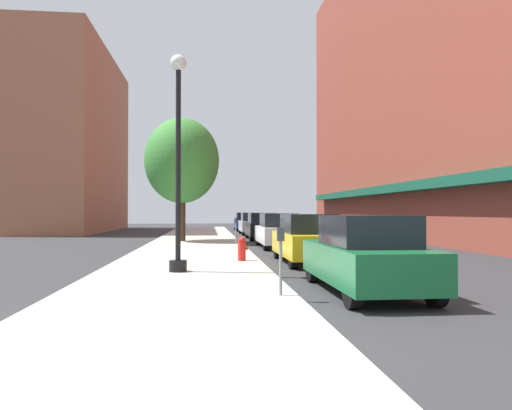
{
  "coord_description": "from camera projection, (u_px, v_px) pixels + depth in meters",
  "views": [
    {
      "loc": [
        0.64,
        -5.71,
        1.74
      ],
      "look_at": [
        3.6,
        22.75,
        2.15
      ],
      "focal_mm": 32.64,
      "sensor_mm": 36.0,
      "label": 1
    }
  ],
  "objects": [
    {
      "name": "lamppost",
      "position": [
        178.0,
        158.0,
        12.62
      ],
      "size": [
        0.48,
        0.48,
        5.9
      ],
      "color": "black",
      "rests_on": "sidewalk_slab"
    },
    {
      "name": "tree_near",
      "position": [
        182.0,
        161.0,
        25.74
      ],
      "size": [
        4.11,
        4.11,
        6.81
      ],
      "color": "#422D1E",
      "rests_on": "sidewalk_slab"
    },
    {
      "name": "ground_plane",
      "position": [
        273.0,
        245.0,
        23.9
      ],
      "size": [
        90.0,
        90.0,
        0.0
      ],
      "primitive_type": "plane",
      "color": "#2D2D30"
    },
    {
      "name": "car_white",
      "position": [
        278.0,
        231.0,
        22.28
      ],
      "size": [
        1.8,
        4.3,
        1.66
      ],
      "rotation": [
        0.0,
        0.0,
        0.01
      ],
      "color": "black",
      "rests_on": "ground"
    },
    {
      "name": "fire_hydrant",
      "position": [
        242.0,
        249.0,
        15.34
      ],
      "size": [
        0.33,
        0.26,
        0.79
      ],
      "color": "red",
      "rests_on": "sidewalk_slab"
    },
    {
      "name": "car_blue",
      "position": [
        245.0,
        222.0,
        42.07
      ],
      "size": [
        1.8,
        4.3,
        1.66
      ],
      "rotation": [
        0.0,
        0.0,
        0.02
      ],
      "color": "black",
      "rests_on": "ground"
    },
    {
      "name": "car_green",
      "position": [
        365.0,
        255.0,
        9.95
      ],
      "size": [
        1.8,
        4.3,
        1.66
      ],
      "rotation": [
        0.0,
        0.0,
        0.02
      ],
      "color": "black",
      "rests_on": "ground"
    },
    {
      "name": "car_silver",
      "position": [
        252.0,
        224.0,
        35.31
      ],
      "size": [
        1.8,
        4.3,
        1.66
      ],
      "rotation": [
        0.0,
        0.0,
        0.03
      ],
      "color": "black",
      "rests_on": "ground"
    },
    {
      "name": "car_yellow",
      "position": [
        307.0,
        239.0,
        15.73
      ],
      "size": [
        1.8,
        4.3,
        1.66
      ],
      "rotation": [
        0.0,
        0.0,
        -0.02
      ],
      "color": "black",
      "rests_on": "ground"
    },
    {
      "name": "car_black",
      "position": [
        262.0,
        227.0,
        29.02
      ],
      "size": [
        1.8,
        4.3,
        1.66
      ],
      "rotation": [
        0.0,
        0.0,
        0.02
      ],
      "color": "black",
      "rests_on": "ground"
    },
    {
      "name": "building_far_background",
      "position": [
        76.0,
        143.0,
        41.35
      ],
      "size": [
        6.8,
        18.0,
        15.8
      ],
      "color": "#9E6047",
      "rests_on": "ground"
    },
    {
      "name": "building_right_brick",
      "position": [
        437.0,
        60.0,
        29.18
      ],
      "size": [
        6.8,
        40.0,
        22.57
      ],
      "color": "brown",
      "rests_on": "ground"
    },
    {
      "name": "parking_meter_far",
      "position": [
        236.0,
        227.0,
        23.29
      ],
      "size": [
        0.14,
        0.09,
        1.31
      ],
      "color": "slate",
      "rests_on": "sidewalk_slab"
    },
    {
      "name": "parking_meter_near",
      "position": [
        281.0,
        252.0,
        9.01
      ],
      "size": [
        0.14,
        0.09,
        1.31
      ],
      "color": "slate",
      "rests_on": "sidewalk_slab"
    },
    {
      "name": "sidewalk_slab",
      "position": [
        195.0,
        244.0,
        24.48
      ],
      "size": [
        4.8,
        50.0,
        0.12
      ],
      "primitive_type": "cube",
      "color": "#A8A399",
      "rests_on": "ground"
    }
  ]
}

